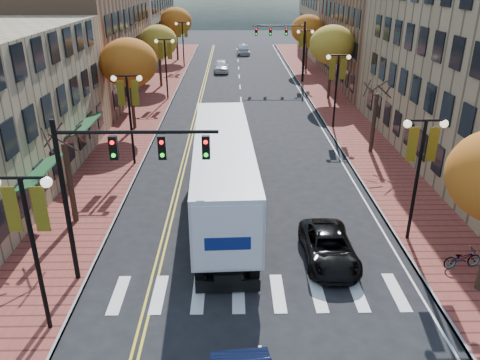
{
  "coord_description": "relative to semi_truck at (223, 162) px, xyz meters",
  "views": [
    {
      "loc": [
        -0.89,
        -13.38,
        11.76
      ],
      "look_at": [
        -0.53,
        8.38,
        2.2
      ],
      "focal_mm": 35.0,
      "sensor_mm": 36.0,
      "label": 1
    }
  ],
  "objects": [
    {
      "name": "ground",
      "position": [
        1.43,
        -10.08,
        -2.53
      ],
      "size": [
        200.0,
        200.0,
        0.0
      ],
      "primitive_type": "plane",
      "color": "black",
      "rests_on": "ground"
    },
    {
      "name": "tree_right_b",
      "position": [
        10.43,
        7.92,
        -0.28
      ],
      "size": [
        0.28,
        0.28,
        4.2
      ],
      "color": "#382619",
      "rests_on": "sidewalk_right"
    },
    {
      "name": "lamp_left_b",
      "position": [
        -6.07,
        5.92,
        1.76
      ],
      "size": [
        1.96,
        0.36,
        6.05
      ],
      "color": "black",
      "rests_on": "ground"
    },
    {
      "name": "semi_truck",
      "position": [
        0.0,
        0.0,
        0.0
      ],
      "size": [
        3.44,
        17.44,
        4.34
      ],
      "rotation": [
        0.0,
        0.0,
        0.04
      ],
      "color": "black",
      "rests_on": "ground"
    },
    {
      "name": "car_far_oncoming",
      "position": [
        2.31,
        54.38,
        -1.75
      ],
      "size": [
        1.8,
        4.79,
        1.56
      ],
      "primitive_type": "imported",
      "rotation": [
        0.0,
        0.0,
        3.17
      ],
      "color": "#B6B7BE",
      "rests_on": "ground"
    },
    {
      "name": "lamp_right_b",
      "position": [
        8.93,
        13.92,
        1.76
      ],
      "size": [
        1.96,
        0.36,
        6.05
      ],
      "color": "black",
      "rests_on": "ground"
    },
    {
      "name": "car_far_white",
      "position": [
        -0.9,
        38.95,
        -1.75
      ],
      "size": [
        2.02,
        4.65,
        1.56
      ],
      "primitive_type": "imported",
      "rotation": [
        0.0,
        0.0,
        0.04
      ],
      "color": "white",
      "rests_on": "ground"
    },
    {
      "name": "lamp_left_d",
      "position": [
        -6.07,
        41.92,
        1.76
      ],
      "size": [
        1.96,
        0.36,
        6.05
      ],
      "color": "black",
      "rests_on": "ground"
    },
    {
      "name": "building_right_far",
      "position": [
        19.93,
        53.92,
        2.97
      ],
      "size": [
        15.0,
        20.0,
        11.0
      ],
      "primitive_type": "cube",
      "color": "#9E8966",
      "rests_on": "ground"
    },
    {
      "name": "tree_left_c",
      "position": [
        -7.57,
        29.92,
        2.52
      ],
      "size": [
        4.16,
        4.16,
        6.69
      ],
      "color": "#382619",
      "rests_on": "sidewalk_left"
    },
    {
      "name": "tree_right_d",
      "position": [
        10.43,
        39.92,
        2.75
      ],
      "size": [
        4.35,
        4.35,
        7.0
      ],
      "color": "#382619",
      "rests_on": "sidewalk_right"
    },
    {
      "name": "tree_left_b",
      "position": [
        -7.57,
        13.92,
        2.91
      ],
      "size": [
        4.48,
        4.48,
        7.21
      ],
      "color": "#382619",
      "rests_on": "sidewalk_left"
    },
    {
      "name": "lamp_right_a",
      "position": [
        8.93,
        -4.08,
        1.76
      ],
      "size": [
        1.96,
        0.36,
        6.05
      ],
      "color": "black",
      "rests_on": "ground"
    },
    {
      "name": "tree_right_c",
      "position": [
        10.43,
        23.92,
        2.91
      ],
      "size": [
        4.48,
        4.48,
        7.21
      ],
      "color": "#382619",
      "rests_on": "sidewalk_right"
    },
    {
      "name": "sidewalk_left",
      "position": [
        -7.57,
        22.42,
        -2.46
      ],
      "size": [
        4.0,
        85.0,
        0.15
      ],
      "primitive_type": "cube",
      "color": "brown",
      "rests_on": "ground"
    },
    {
      "name": "traffic_mast_near",
      "position": [
        -4.04,
        -7.09,
        2.39
      ],
      "size": [
        6.1,
        0.35,
        7.0
      ],
      "color": "black",
      "rests_on": "ground"
    },
    {
      "name": "tree_left_d",
      "position": [
        -7.57,
        47.92,
        3.07
      ],
      "size": [
        4.61,
        4.61,
        7.42
      ],
      "color": "#382619",
      "rests_on": "sidewalk_left"
    },
    {
      "name": "sidewalk_right",
      "position": [
        10.43,
        22.42,
        -2.46
      ],
      "size": [
        4.0,
        85.0,
        0.15
      ],
      "primitive_type": "cube",
      "color": "brown",
      "rests_on": "ground"
    },
    {
      "name": "bicycle",
      "position": [
        10.39,
        -6.58,
        -1.94
      ],
      "size": [
        1.77,
        0.85,
        0.89
      ],
      "primitive_type": "imported",
      "rotation": [
        0.0,
        0.0,
        1.73
      ],
      "color": "gray",
      "rests_on": "sidewalk_right"
    },
    {
      "name": "car_far_silver",
      "position": [
        2.42,
        53.57,
        -1.94
      ],
      "size": [
        2.1,
        4.24,
        1.19
      ],
      "primitive_type": "imported",
      "rotation": [
        0.0,
        0.0,
        0.11
      ],
      "color": "#B6B6BE",
      "rests_on": "ground"
    },
    {
      "name": "building_left_far",
      "position": [
        -15.57,
        50.92,
        2.22
      ],
      "size": [
        12.0,
        26.0,
        9.5
      ],
      "primitive_type": "cube",
      "color": "#9E8966",
      "rests_on": "ground"
    },
    {
      "name": "black_suv",
      "position": [
        4.79,
        -5.73,
        -1.88
      ],
      "size": [
        2.21,
        4.74,
        1.31
      ],
      "primitive_type": "imported",
      "rotation": [
        0.0,
        0.0,
        0.01
      ],
      "color": "black",
      "rests_on": "ground"
    },
    {
      "name": "building_right_mid",
      "position": [
        19.93,
        31.92,
        2.47
      ],
      "size": [
        15.0,
        24.0,
        10.0
      ],
      "primitive_type": "cube",
      "color": "brown",
      "rests_on": "ground"
    },
    {
      "name": "lamp_left_a",
      "position": [
        -6.07,
        -10.08,
        1.76
      ],
      "size": [
        1.96,
        0.36,
        6.05
      ],
      "color": "black",
      "rests_on": "ground"
    },
    {
      "name": "building_left_mid",
      "position": [
        -15.57,
        25.92,
        2.97
      ],
      "size": [
        12.0,
        24.0,
        11.0
      ],
      "primitive_type": "cube",
      "color": "brown",
      "rests_on": "ground"
    },
    {
      "name": "lamp_right_c",
      "position": [
        8.93,
        31.92,
        1.76
      ],
      "size": [
        1.96,
        0.36,
        6.05
      ],
      "color": "black",
      "rests_on": "ground"
    },
    {
      "name": "traffic_mast_far",
      "position": [
        6.91,
        31.91,
        2.39
      ],
      "size": [
        6.1,
        0.34,
        7.0
      ],
      "color": "black",
      "rests_on": "ground"
    },
    {
      "name": "tree_left_a",
      "position": [
        -7.57,
        -2.08,
        -0.28
      ],
      "size": [
        0.28,
        0.28,
        4.2
      ],
      "color": "#382619",
      "rests_on": "sidewalk_left"
    },
    {
      "name": "lamp_left_c",
      "position": [
        -6.07,
        23.92,
        1.76
      ],
      "size": [
        1.96,
        0.36,
        6.05
      ],
      "color": "black",
      "rests_on": "ground"
    }
  ]
}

